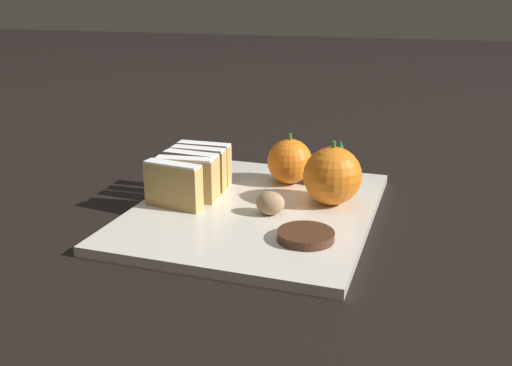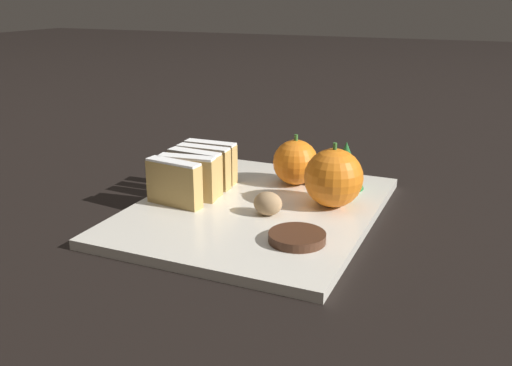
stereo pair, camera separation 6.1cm
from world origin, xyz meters
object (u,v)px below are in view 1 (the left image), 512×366
object	(u,v)px
orange_near	(332,176)
orange_far	(290,161)
walnut	(270,203)
chocolate_cookie	(306,236)

from	to	relation	value
orange_near	orange_far	bearing A→B (deg)	139.16
orange_far	walnut	xyz separation A→B (m)	(0.01, -0.12, -0.02)
orange_far	chocolate_cookie	distance (m)	0.20
orange_near	walnut	bearing A→B (deg)	-135.93
orange_far	walnut	distance (m)	0.13
walnut	chocolate_cookie	distance (m)	0.08
orange_far	chocolate_cookie	world-z (taller)	orange_far
orange_far	chocolate_cookie	xyz separation A→B (m)	(0.07, -0.18, -0.03)
orange_far	walnut	bearing A→B (deg)	-85.54
orange_near	chocolate_cookie	bearing A→B (deg)	-91.95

